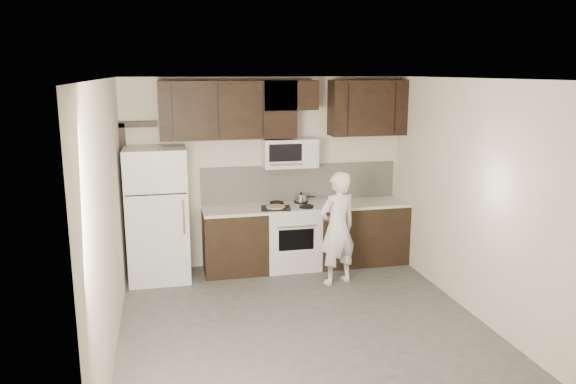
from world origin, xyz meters
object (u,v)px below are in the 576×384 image
object	(u,v)px
microwave	(290,153)
refrigerator	(157,215)
person	(337,228)
stove	(291,236)

from	to	relation	value
microwave	refrigerator	bearing A→B (deg)	-174.85
microwave	person	distance (m)	1.32
stove	person	distance (m)	0.91
refrigerator	stove	bearing A→B (deg)	1.51
microwave	refrigerator	distance (m)	2.00
microwave	refrigerator	size ratio (longest dim) A/B	0.42
person	microwave	bearing A→B (deg)	-80.71
refrigerator	microwave	bearing A→B (deg)	5.15
microwave	person	world-z (taller)	microwave
refrigerator	person	size ratio (longest dim) A/B	1.19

